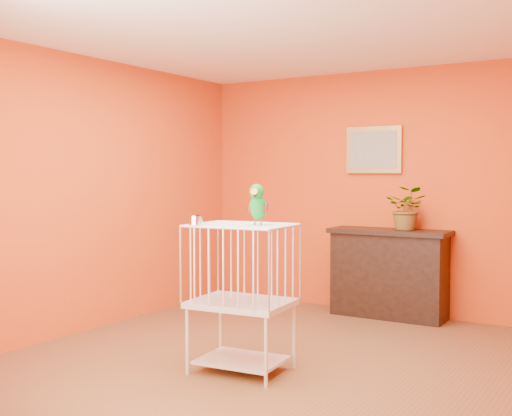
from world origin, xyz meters
The scene contains 8 objects.
ground centered at (0.00, 0.00, 0.00)m, with size 4.50×4.50×0.00m, color brown.
room_shell centered at (0.00, 0.00, 1.58)m, with size 4.50×4.50×4.50m.
console_cabinet centered at (0.25, 2.03, 0.46)m, with size 1.24×0.44×0.92m.
potted_plant centered at (0.44, 2.02, 1.09)m, with size 0.40×0.45×0.35m, color #26722D.
framed_picture centered at (0.00, 2.22, 1.75)m, with size 0.62×0.04×0.50m.
birdcage centered at (-0.04, -0.32, 0.58)m, with size 0.77×0.62×1.11m.
feed_cup centered at (-0.29, -0.56, 1.15)m, with size 0.10×0.10×0.07m, color silver.
parrot centered at (0.08, -0.30, 1.27)m, with size 0.16×0.28×0.31m.
Camera 1 is at (2.55, -4.31, 1.49)m, focal length 45.00 mm.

